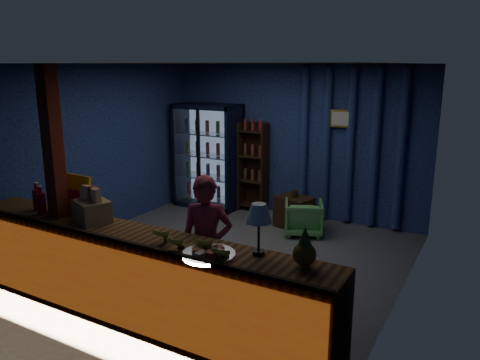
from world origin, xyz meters
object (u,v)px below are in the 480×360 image
object	(u,v)px
shopkeeper	(206,247)
pastry_tray	(208,253)
green_chair	(303,218)
table_lamp	(259,215)

from	to	relation	value
shopkeeper	pastry_tray	size ratio (longest dim) A/B	3.11
shopkeeper	green_chair	xyz separation A→B (m)	(-0.02, 2.76, -0.48)
pastry_tray	table_lamp	xyz separation A→B (m)	(0.37, 0.25, 0.34)
green_chair	shopkeeper	bearing A→B (deg)	66.81
pastry_tray	table_lamp	bearing A→B (deg)	33.95
shopkeeper	pastry_tray	world-z (taller)	shopkeeper
green_chair	table_lamp	world-z (taller)	table_lamp
green_chair	table_lamp	distance (m)	3.35
green_chair	pastry_tray	distance (m)	3.43
green_chair	table_lamp	xyz separation A→B (m)	(0.79, -3.08, 1.05)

